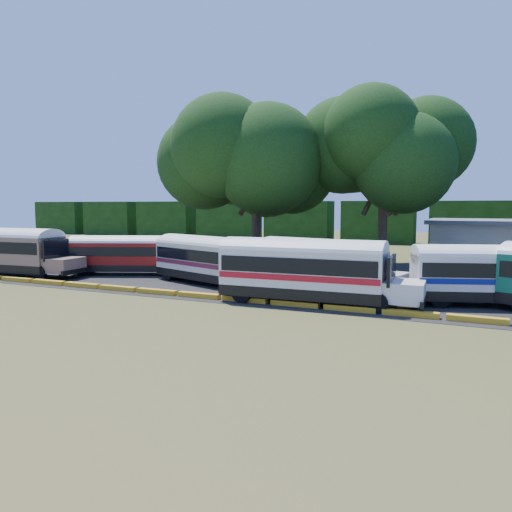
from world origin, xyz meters
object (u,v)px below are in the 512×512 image
at_px(bus_beige, 9,248).
at_px(tree_west, 256,155).
at_px(bus_red, 124,252).
at_px(bus_cream_west, 207,257).
at_px(bus_white_red, 307,267).

height_order(bus_beige, tree_west, tree_west).
xyz_separation_m(bus_red, bus_cream_west, (8.26, -1.29, 0.11)).
bearing_deg(bus_beige, bus_red, 24.03).
distance_m(bus_red, bus_cream_west, 8.36).
xyz_separation_m(bus_beige, tree_west, (14.23, 14.95, 7.87)).
bearing_deg(bus_cream_west, tree_west, 118.65).
bearing_deg(bus_white_red, bus_red, 160.54).
height_order(bus_red, bus_cream_west, bus_cream_west).
height_order(bus_cream_west, tree_west, tree_west).
relative_size(bus_cream_west, bus_white_red, 0.93).
bearing_deg(bus_red, bus_white_red, -39.59).
height_order(bus_white_red, tree_west, tree_west).
bearing_deg(tree_west, bus_red, -120.92).
height_order(bus_beige, bus_cream_west, bus_beige).
bearing_deg(bus_cream_west, bus_red, -168.53).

